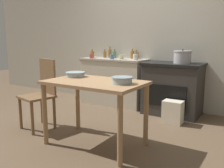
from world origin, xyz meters
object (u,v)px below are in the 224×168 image
at_px(mixing_bowl_large, 122,80).
at_px(bottle_center_left, 92,54).
at_px(mixing_bowl_small, 75,74).
at_px(cup_far_right, 121,57).
at_px(work_table, 95,91).
at_px(bottle_center_right, 136,55).
at_px(cup_right, 112,57).
at_px(cup_mid_right, 91,56).
at_px(bottle_center, 110,53).
at_px(cup_end_right, 136,57).
at_px(bottle_left, 105,54).
at_px(stock_pot, 182,57).
at_px(flour_sack, 173,112).
at_px(chair, 41,92).
at_px(bottle_mid_left, 115,55).
at_px(stove, 173,89).
at_px(bottle_far_left, 132,55).

distance_m(mixing_bowl_large, bottle_center_left, 2.39).
height_order(mixing_bowl_small, cup_far_right, cup_far_right).
xyz_separation_m(work_table, bottle_center_right, (-0.41, 1.87, 0.28)).
distance_m(cup_right, cup_far_right, 0.17).
bearing_deg(mixing_bowl_small, cup_mid_right, 119.41).
xyz_separation_m(bottle_center, cup_far_right, (0.34, -0.15, -0.05)).
relative_size(bottle_center_right, cup_end_right, 1.58).
bearing_deg(bottle_center_right, bottle_left, -178.24).
distance_m(stock_pot, mixing_bowl_large, 1.63).
height_order(mixing_bowl_large, cup_far_right, cup_far_right).
bearing_deg(stock_pot, bottle_center_right, 165.11).
bearing_deg(flour_sack, cup_end_right, 154.49).
distance_m(bottle_center, cup_mid_right, 0.38).
xyz_separation_m(mixing_bowl_small, cup_right, (-0.36, 1.46, 0.12)).
bearing_deg(cup_far_right, stock_pot, -2.92).
distance_m(mixing_bowl_large, cup_right, 1.92).
distance_m(chair, flour_sack, 1.91).
bearing_deg(mixing_bowl_large, bottle_mid_left, 123.49).
bearing_deg(work_table, stove, 77.77).
height_order(bottle_left, bottle_center_right, same).
xyz_separation_m(stock_pot, cup_end_right, (-0.81, -0.02, -0.03)).
bearing_deg(bottle_center_right, bottle_center_left, -171.24).
distance_m(flour_sack, stock_pot, 0.88).
height_order(flour_sack, cup_far_right, cup_far_right).
relative_size(bottle_center, cup_mid_right, 2.74).
height_order(mixing_bowl_large, bottle_left, bottle_left).
bearing_deg(mixing_bowl_large, bottle_far_left, 114.52).
xyz_separation_m(bottle_center_left, cup_end_right, (1.02, -0.12, -0.01)).
height_order(mixing_bowl_small, bottle_center_right, bottle_center_right).
bearing_deg(cup_end_right, work_table, -79.60).
xyz_separation_m(stove, mixing_bowl_small, (-0.76, -1.54, 0.37)).
bearing_deg(mixing_bowl_small, cup_right, 103.99).
relative_size(flour_sack, cup_right, 3.85).
relative_size(chair, bottle_far_left, 5.24).
height_order(bottle_far_left, bottle_left, bottle_far_left).
bearing_deg(bottle_center, mixing_bowl_small, -71.47).
relative_size(work_table, flour_sack, 3.31).
xyz_separation_m(bottle_center_left, bottle_center_right, (0.90, 0.14, 0.00)).
bearing_deg(bottle_far_left, cup_end_right, -53.61).
relative_size(mixing_bowl_large, cup_mid_right, 2.91).
xyz_separation_m(bottle_left, bottle_mid_left, (0.23, -0.01, 0.00)).
height_order(bottle_center_left, cup_mid_right, bottle_center_left).
distance_m(bottle_center, cup_end_right, 0.71).
relative_size(cup_mid_right, cup_right, 0.91).
bearing_deg(bottle_center_left, bottle_left, 28.24).
bearing_deg(bottle_center_left, mixing_bowl_large, -45.97).
xyz_separation_m(mixing_bowl_large, cup_far_right, (-0.97, 1.67, 0.10)).
bearing_deg(chair, mixing_bowl_large, 9.80).
relative_size(bottle_mid_left, bottle_center_right, 1.03).
distance_m(stove, stock_pot, 0.55).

